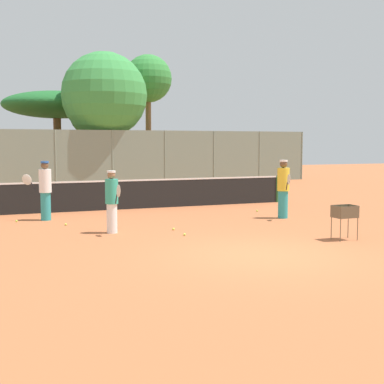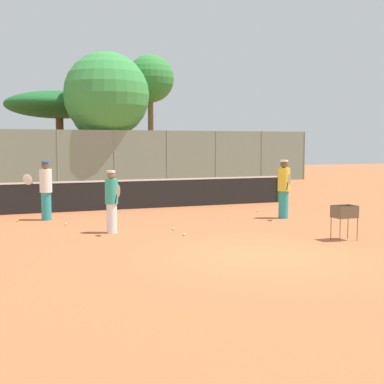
% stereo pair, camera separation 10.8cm
% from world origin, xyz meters
% --- Properties ---
extents(ground_plane, '(80.00, 80.00, 0.00)m').
position_xyz_m(ground_plane, '(0.00, 0.00, 0.00)').
color(ground_plane, '#B26038').
extents(tennis_net, '(11.40, 0.10, 1.07)m').
position_xyz_m(tennis_net, '(0.00, 8.84, 0.56)').
color(tennis_net, '#26592D').
rests_on(tennis_net, ground_plane).
extents(back_fence, '(28.63, 0.08, 3.12)m').
position_xyz_m(back_fence, '(0.00, 20.11, 1.56)').
color(back_fence, gray).
rests_on(back_fence, ground_plane).
extents(tree_0, '(3.19, 3.19, 8.30)m').
position_xyz_m(tree_0, '(5.27, 25.03, 6.61)').
color(tree_0, brown).
rests_on(tree_0, ground_plane).
extents(tree_1, '(5.07, 5.07, 7.76)m').
position_xyz_m(tree_1, '(1.55, 21.80, 5.21)').
color(tree_1, brown).
rests_on(tree_1, ground_plane).
extents(tree_2, '(2.49, 2.49, 5.44)m').
position_xyz_m(tree_2, '(1.41, 25.90, 4.08)').
color(tree_2, brown).
rests_on(tree_2, ground_plane).
extents(tree_3, '(6.86, 6.86, 5.69)m').
position_xyz_m(tree_3, '(-0.69, 25.64, 4.80)').
color(tree_3, brown).
rests_on(tree_3, ground_plane).
extents(player_white_outfit, '(0.34, 0.90, 1.66)m').
position_xyz_m(player_white_outfit, '(-2.31, 3.99, 0.86)').
color(player_white_outfit, white).
rests_on(player_white_outfit, ground_plane).
extents(player_red_cap, '(0.90, 0.45, 1.83)m').
position_xyz_m(player_red_cap, '(-3.66, 7.10, 0.95)').
color(player_red_cap, teal).
rests_on(player_red_cap, ground_plane).
extents(player_yellow_shirt, '(0.39, 0.93, 1.85)m').
position_xyz_m(player_yellow_shirt, '(3.41, 4.74, 0.96)').
color(player_yellow_shirt, teal).
rests_on(player_yellow_shirt, ground_plane).
extents(ball_cart, '(0.56, 0.41, 0.86)m').
position_xyz_m(ball_cart, '(2.78, 0.86, 0.64)').
color(ball_cart, brown).
rests_on(ball_cart, ground_plane).
extents(tennis_ball_0, '(0.07, 0.07, 0.07)m').
position_xyz_m(tennis_ball_0, '(-0.64, 3.82, 0.03)').
color(tennis_ball_0, '#D1E54C').
rests_on(tennis_ball_0, ground_plane).
extents(tennis_ball_1, '(0.07, 0.07, 0.07)m').
position_xyz_m(tennis_ball_1, '(-4.54, 7.03, 0.03)').
color(tennis_ball_1, '#D1E54C').
rests_on(tennis_ball_1, ground_plane).
extents(tennis_ball_2, '(0.07, 0.07, 0.07)m').
position_xyz_m(tennis_ball_2, '(-3.26, 5.77, 0.03)').
color(tennis_ball_2, '#D1E54C').
rests_on(tennis_ball_2, ground_plane).
extents(tennis_ball_3, '(0.07, 0.07, 0.07)m').
position_xyz_m(tennis_ball_3, '(3.43, 6.47, 0.03)').
color(tennis_ball_3, '#D1E54C').
rests_on(tennis_ball_3, ground_plane).
extents(tennis_ball_5, '(0.07, 0.07, 0.07)m').
position_xyz_m(tennis_ball_5, '(-0.67, 2.89, 0.03)').
color(tennis_ball_5, '#D1E54C').
rests_on(tennis_ball_5, ground_plane).
extents(parked_car, '(4.20, 1.70, 1.60)m').
position_xyz_m(parked_car, '(-2.19, 24.61, 0.66)').
color(parked_car, white).
rests_on(parked_car, ground_plane).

